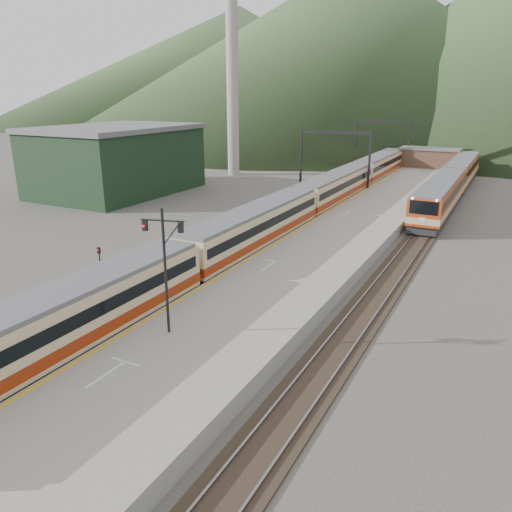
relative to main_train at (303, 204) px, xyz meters
The scene contains 17 objects.
track_main 3.17m from the main_train, 90.00° to the left, with size 2.60×200.00×0.23m.
track_far 5.92m from the main_train, 153.53° to the left, with size 2.60×200.00×0.23m.
track_second 11.93m from the main_train, 12.21° to the left, with size 2.60×200.00×0.23m.
platform 5.83m from the main_train, ahead, with size 8.00×100.00×1.00m, color gray.
gantry_near 18.07m from the main_train, 99.26° to the left, with size 9.55×0.25×8.00m.
gantry_far 42.73m from the main_train, 93.84° to the left, with size 9.55×0.25×8.00m.
warehouse 28.45m from the main_train, behind, with size 14.50×20.50×8.60m.
smokestack 35.38m from the main_train, 131.94° to the left, with size 1.80×1.80×30.00m, color #9E998E.
station_shed 40.88m from the main_train, 82.13° to the left, with size 9.40×4.40×3.10m.
hill_a 160.11m from the main_train, 104.70° to the left, with size 180.00×180.00×60.00m, color #2F4928.
hill_d 236.75m from the main_train, 120.65° to the left, with size 200.00×200.00×55.00m, color #2F4928.
main_train is the anchor object (origin of this frame).
second_train 23.91m from the main_train, 61.25° to the left, with size 3.02×41.15×3.69m.
signal_mast 27.38m from the main_train, 82.06° to the right, with size 2.13×0.74×6.46m.
short_signal_a 29.67m from the main_train, 94.13° to the right, with size 0.22×0.16×2.27m.
short_signal_b 4.32m from the main_train, 146.21° to the right, with size 0.25×0.20×2.27m.
short_signal_c 21.86m from the main_train, 108.60° to the right, with size 0.27×0.23×2.27m.
Camera 1 is at (18.32, -7.82, 12.65)m, focal length 35.00 mm.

